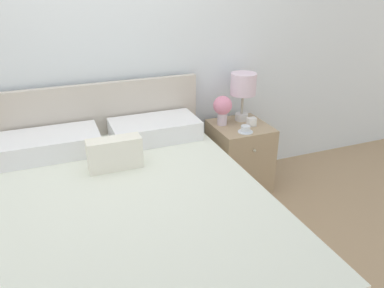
% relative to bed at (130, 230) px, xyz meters
% --- Properties ---
extents(ground_plane, '(12.00, 12.00, 0.00)m').
position_rel_bed_xyz_m(ground_plane, '(0.00, 0.93, -0.30)').
color(ground_plane, tan).
extents(wall_back, '(8.00, 0.06, 2.60)m').
position_rel_bed_xyz_m(wall_back, '(0.00, 1.00, 1.00)').
color(wall_back, white).
rests_on(wall_back, ground_plane).
extents(bed, '(1.55, 1.99, 0.96)m').
position_rel_bed_xyz_m(bed, '(0.00, 0.00, 0.00)').
color(bed, white).
rests_on(bed, ground_plane).
extents(nightstand, '(0.44, 0.48, 0.56)m').
position_rel_bed_xyz_m(nightstand, '(1.09, 0.68, -0.02)').
color(nightstand, tan).
rests_on(nightstand, ground_plane).
extents(table_lamp, '(0.21, 0.21, 0.40)m').
position_rel_bed_xyz_m(table_lamp, '(1.15, 0.78, 0.55)').
color(table_lamp, white).
rests_on(table_lamp, nightstand).
extents(flower_vase, '(0.15, 0.15, 0.24)m').
position_rel_bed_xyz_m(flower_vase, '(0.96, 0.75, 0.41)').
color(flower_vase, silver).
rests_on(flower_vase, nightstand).
extents(teacup, '(0.12, 0.12, 0.05)m').
position_rel_bed_xyz_m(teacup, '(1.05, 0.54, 0.28)').
color(teacup, white).
rests_on(teacup, nightstand).
extents(alarm_clock, '(0.07, 0.05, 0.07)m').
position_rel_bed_xyz_m(alarm_clock, '(1.16, 0.63, 0.30)').
color(alarm_clock, white).
rests_on(alarm_clock, nightstand).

